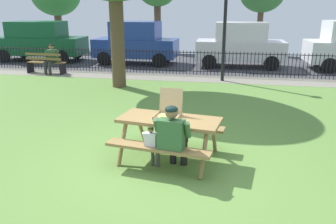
{
  "coord_description": "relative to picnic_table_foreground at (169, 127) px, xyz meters",
  "views": [
    {
      "loc": [
        1.09,
        -5.32,
        2.7
      ],
      "look_at": [
        -0.05,
        0.78,
        0.75
      ],
      "focal_mm": 36.51,
      "sensor_mm": 36.0,
      "label": 1
    }
  ],
  "objects": [
    {
      "name": "parked_car_center",
      "position": [
        1.37,
        10.24,
        0.41
      ],
      "size": [
        3.94,
        1.91,
        1.98
      ],
      "color": "silver",
      "rests_on": "ground"
    },
    {
      "name": "picnic_table_foreground",
      "position": [
        0.0,
        0.0,
        0.0
      ],
      "size": [
        1.99,
        1.72,
        0.79
      ],
      "color": "#997746",
      "rests_on": "ground"
    },
    {
      "name": "child_at_table",
      "position": [
        -0.2,
        -0.51,
        -0.1
      ],
      "size": [
        0.31,
        0.31,
        0.8
      ],
      "color": "#3F3F3F",
      "rests_on": "ground"
    },
    {
      "name": "lamp_post_walkway",
      "position": [
        0.72,
        7.02,
        1.77
      ],
      "size": [
        0.28,
        0.28,
        3.86
      ],
      "color": "black",
      "rests_on": "ground"
    },
    {
      "name": "park_bench_left",
      "position": [
        -6.49,
        7.14,
        -0.18
      ],
      "size": [
        1.62,
        0.55,
        0.85
      ],
      "color": "brown",
      "rests_on": "ground"
    },
    {
      "name": "cobblestone_walkway",
      "position": [
        -0.05,
        7.28,
        -0.6
      ],
      "size": [
        28.0,
        1.4,
        0.01
      ],
      "primitive_type": "cube",
      "color": "gray"
    },
    {
      "name": "parked_car_left",
      "position": [
        -3.49,
        10.24,
        0.41
      ],
      "size": [
        3.93,
        1.88,
        1.98
      ],
      "color": "navy",
      "rests_on": "ground"
    },
    {
      "name": "adult_at_table",
      "position": [
        0.16,
        -0.53,
        0.06
      ],
      "size": [
        0.63,
        0.63,
        1.19
      ],
      "color": "black",
      "rests_on": "ground"
    },
    {
      "name": "person_on_park_bench",
      "position": [
        -6.22,
        7.16,
        0.06
      ],
      "size": [
        0.63,
        0.62,
        1.19
      ],
      "color": "#2F2F2F",
      "rests_on": "ground"
    },
    {
      "name": "parked_car_far_left",
      "position": [
        -8.51,
        10.24,
        0.41
      ],
      "size": [
        4.49,
        2.11,
        1.94
      ],
      "color": "#12512B",
      "rests_on": "ground"
    },
    {
      "name": "iron_fence_streetside",
      "position": [
        -0.05,
        7.98,
        -0.1
      ],
      "size": [
        22.56,
        0.03,
        0.97
      ],
      "color": "black",
      "rests_on": "ground"
    },
    {
      "name": "pizza_box_open",
      "position": [
        -0.03,
        0.12,
        0.26
      ],
      "size": [
        0.48,
        0.52,
        0.49
      ],
      "color": "tan",
      "rests_on": "picnic_table_foreground"
    },
    {
      "name": "street_asphalt",
      "position": [
        -0.05,
        11.05,
        -0.6
      ],
      "size": [
        28.0,
        6.14,
        0.01
      ],
      "primitive_type": "cube",
      "color": "#424247"
    },
    {
      "name": "ground",
      "position": [
        -0.05,
        1.81,
        -0.61
      ],
      "size": [
        28.0,
        12.33,
        0.02
      ],
      "primitive_type": "cube",
      "color": "#659040"
    }
  ]
}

